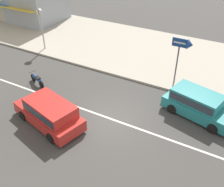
# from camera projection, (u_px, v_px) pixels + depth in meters

# --- Properties ---
(ground_plane) EXTENTS (160.00, 160.00, 0.00)m
(ground_plane) POSITION_uv_depth(u_px,v_px,m) (112.00, 119.00, 15.62)
(ground_plane) COLOR #423F3D
(lane_centre_stripe) EXTENTS (50.40, 0.14, 0.01)m
(lane_centre_stripe) POSITION_uv_depth(u_px,v_px,m) (112.00, 119.00, 15.61)
(lane_centre_stripe) COLOR silver
(lane_centre_stripe) RESTS_ON ground
(kerb_strip) EXTENTS (68.00, 10.00, 0.15)m
(kerb_strip) POSITION_uv_depth(u_px,v_px,m) (166.00, 56.00, 22.47)
(kerb_strip) COLOR #ADA393
(kerb_strip) RESTS_ON ground
(minivan_red_3) EXTENTS (4.85, 2.90, 1.56)m
(minivan_red_3) POSITION_uv_depth(u_px,v_px,m) (49.00, 112.00, 14.83)
(minivan_red_3) COLOR red
(minivan_red_3) RESTS_ON ground
(minivan_teal_4) EXTENTS (4.62, 2.74, 1.56)m
(minivan_teal_4) POSITION_uv_depth(u_px,v_px,m) (198.00, 104.00, 15.50)
(minivan_teal_4) COLOR teal
(minivan_teal_4) RESTS_ON ground
(motorcycle_1) EXTENTS (1.70, 0.82, 0.80)m
(motorcycle_1) POSITION_uv_depth(u_px,v_px,m) (37.00, 79.00, 18.62)
(motorcycle_1) COLOR black
(motorcycle_1) RESTS_ON ground
(street_clock) EXTENTS (0.59, 0.22, 3.54)m
(street_clock) POSITION_uv_depth(u_px,v_px,m) (41.00, 20.00, 22.12)
(street_clock) COLOR #9E9EA3
(street_clock) RESTS_ON kerb_strip
(arrow_signboard) EXTENTS (1.37, 0.64, 3.40)m
(arrow_signboard) POSITION_uv_depth(u_px,v_px,m) (187.00, 47.00, 16.90)
(arrow_signboard) COLOR #4C4C51
(arrow_signboard) RESTS_ON kerb_strip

